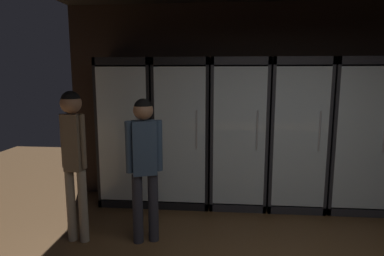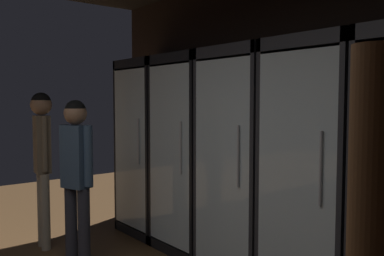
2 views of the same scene
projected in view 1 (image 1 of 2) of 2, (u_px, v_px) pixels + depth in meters
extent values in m
cube|color=black|center=(275.00, 104.00, 4.66)|extent=(6.00, 0.06, 2.80)
cube|color=black|center=(133.00, 129.00, 4.84)|extent=(0.74, 0.04, 2.03)
cube|color=black|center=(104.00, 131.00, 4.61)|extent=(0.04, 0.57, 2.03)
cube|color=black|center=(153.00, 132.00, 4.54)|extent=(0.04, 0.57, 2.03)
cube|color=black|center=(126.00, 62.00, 4.42)|extent=(0.74, 0.57, 0.10)
cube|color=black|center=(131.00, 197.00, 4.73)|extent=(0.74, 0.57, 0.10)
cube|color=white|center=(133.00, 129.00, 4.81)|extent=(0.66, 0.02, 1.79)
cube|color=silver|center=(123.00, 135.00, 4.30)|extent=(0.66, 0.02, 1.79)
cylinder|color=#B2B2B7|center=(138.00, 128.00, 4.24)|extent=(0.02, 0.02, 0.50)
cube|color=silver|center=(130.00, 193.00, 4.72)|extent=(0.64, 0.49, 0.02)
cylinder|color=#9EAD99|center=(119.00, 185.00, 4.69)|extent=(0.08, 0.08, 0.22)
cylinder|color=#9EAD99|center=(118.00, 175.00, 4.66)|extent=(0.03, 0.03, 0.08)
cylinder|color=#B2332D|center=(119.00, 186.00, 4.69)|extent=(0.08, 0.08, 0.09)
cylinder|color=black|center=(142.00, 185.00, 4.73)|extent=(0.06, 0.06, 0.19)
cylinder|color=black|center=(141.00, 176.00, 4.70)|extent=(0.02, 0.02, 0.09)
cylinder|color=#B2332D|center=(142.00, 185.00, 4.73)|extent=(0.07, 0.07, 0.06)
cube|color=silver|center=(129.00, 163.00, 4.65)|extent=(0.64, 0.49, 0.02)
cylinder|color=black|center=(118.00, 154.00, 4.66)|extent=(0.08, 0.08, 0.22)
cylinder|color=black|center=(118.00, 145.00, 4.63)|extent=(0.03, 0.03, 0.07)
cylinder|color=beige|center=(118.00, 154.00, 4.66)|extent=(0.08, 0.08, 0.07)
cylinder|color=gray|center=(141.00, 156.00, 4.63)|extent=(0.07, 0.07, 0.18)
cylinder|color=gray|center=(140.00, 147.00, 4.61)|extent=(0.02, 0.02, 0.08)
cylinder|color=white|center=(141.00, 158.00, 4.63)|extent=(0.07, 0.07, 0.07)
cube|color=silver|center=(128.00, 132.00, 4.58)|extent=(0.64, 0.49, 0.02)
cylinder|color=brown|center=(111.00, 123.00, 4.56)|extent=(0.07, 0.07, 0.24)
cylinder|color=brown|center=(111.00, 112.00, 4.53)|extent=(0.02, 0.02, 0.09)
cylinder|color=#B2332D|center=(111.00, 125.00, 4.56)|extent=(0.07, 0.07, 0.07)
cylinder|color=#336B38|center=(124.00, 123.00, 4.60)|extent=(0.08, 0.08, 0.22)
cylinder|color=#336B38|center=(124.00, 113.00, 4.58)|extent=(0.03, 0.03, 0.08)
cylinder|color=#2D2D33|center=(124.00, 125.00, 4.61)|extent=(0.08, 0.08, 0.06)
cylinder|color=gray|center=(133.00, 125.00, 4.51)|extent=(0.06, 0.06, 0.20)
cylinder|color=gray|center=(133.00, 115.00, 4.48)|extent=(0.02, 0.02, 0.08)
cylinder|color=beige|center=(133.00, 125.00, 4.51)|extent=(0.07, 0.07, 0.06)
cylinder|color=#194723|center=(146.00, 125.00, 4.54)|extent=(0.07, 0.07, 0.20)
cylinder|color=#194723|center=(145.00, 115.00, 4.52)|extent=(0.02, 0.02, 0.08)
cylinder|color=#2D2D33|center=(146.00, 125.00, 4.54)|extent=(0.07, 0.07, 0.06)
cube|color=silver|center=(127.00, 101.00, 4.50)|extent=(0.64, 0.49, 0.02)
cylinder|color=#194723|center=(112.00, 91.00, 4.53)|extent=(0.07, 0.07, 0.24)
cylinder|color=#194723|center=(112.00, 79.00, 4.50)|extent=(0.03, 0.03, 0.10)
cylinder|color=beige|center=(112.00, 92.00, 4.53)|extent=(0.08, 0.08, 0.08)
cylinder|color=black|center=(127.00, 92.00, 4.49)|extent=(0.06, 0.06, 0.23)
cylinder|color=black|center=(127.00, 80.00, 4.47)|extent=(0.02, 0.02, 0.07)
cylinder|color=#B2332D|center=(128.00, 93.00, 4.49)|extent=(0.06, 0.06, 0.09)
cylinder|color=gray|center=(142.00, 93.00, 4.46)|extent=(0.08, 0.08, 0.19)
cylinder|color=gray|center=(142.00, 83.00, 4.43)|extent=(0.03, 0.03, 0.09)
cylinder|color=beige|center=(142.00, 95.00, 4.46)|extent=(0.08, 0.08, 0.07)
cube|color=black|center=(185.00, 130.00, 4.77)|extent=(0.74, 0.04, 2.03)
cube|color=black|center=(157.00, 132.00, 4.54)|extent=(0.04, 0.57, 2.03)
cube|color=black|center=(208.00, 133.00, 4.47)|extent=(0.04, 0.57, 2.03)
cube|color=black|center=(182.00, 62.00, 4.35)|extent=(0.74, 0.57, 0.10)
cube|color=black|center=(183.00, 199.00, 4.66)|extent=(0.74, 0.57, 0.10)
cube|color=white|center=(184.00, 130.00, 4.74)|extent=(0.66, 0.02, 1.79)
cube|color=silver|center=(180.00, 136.00, 4.23)|extent=(0.66, 0.02, 1.79)
cylinder|color=#B2B2B7|center=(197.00, 129.00, 4.17)|extent=(0.02, 0.02, 0.50)
cube|color=silver|center=(183.00, 194.00, 4.65)|extent=(0.64, 0.49, 0.02)
cylinder|color=black|center=(168.00, 187.00, 4.64)|extent=(0.06, 0.06, 0.19)
cylinder|color=black|center=(168.00, 179.00, 4.62)|extent=(0.02, 0.02, 0.07)
cylinder|color=tan|center=(168.00, 188.00, 4.64)|extent=(0.07, 0.07, 0.06)
cylinder|color=brown|center=(183.00, 187.00, 4.62)|extent=(0.07, 0.07, 0.22)
cylinder|color=brown|center=(183.00, 177.00, 4.60)|extent=(0.03, 0.03, 0.08)
cylinder|color=beige|center=(183.00, 188.00, 4.62)|extent=(0.08, 0.08, 0.07)
cylinder|color=#194723|center=(197.00, 187.00, 4.60)|extent=(0.07, 0.07, 0.21)
cylinder|color=#194723|center=(197.00, 177.00, 4.58)|extent=(0.03, 0.03, 0.10)
cylinder|color=#B2332D|center=(197.00, 189.00, 4.61)|extent=(0.08, 0.08, 0.07)
cube|color=silver|center=(183.00, 164.00, 4.58)|extent=(0.64, 0.49, 0.02)
cylinder|color=#9EAD99|center=(165.00, 155.00, 4.57)|extent=(0.07, 0.07, 0.24)
cylinder|color=#9EAD99|center=(165.00, 145.00, 4.55)|extent=(0.03, 0.03, 0.06)
cylinder|color=tan|center=(165.00, 157.00, 4.57)|extent=(0.07, 0.07, 0.07)
cylinder|color=#194723|center=(177.00, 155.00, 4.61)|extent=(0.08, 0.08, 0.22)
cylinder|color=#194723|center=(177.00, 145.00, 4.59)|extent=(0.03, 0.03, 0.08)
cylinder|color=tan|center=(177.00, 157.00, 4.61)|extent=(0.08, 0.08, 0.08)
cylinder|color=#336B38|center=(188.00, 157.00, 4.56)|extent=(0.07, 0.07, 0.20)
cylinder|color=#336B38|center=(188.00, 147.00, 4.54)|extent=(0.02, 0.02, 0.08)
cylinder|color=beige|center=(188.00, 157.00, 4.57)|extent=(0.07, 0.07, 0.05)
cylinder|color=#194723|center=(199.00, 156.00, 4.54)|extent=(0.06, 0.06, 0.23)
cylinder|color=#194723|center=(199.00, 145.00, 4.52)|extent=(0.03, 0.03, 0.06)
cylinder|color=#B2332D|center=(199.00, 158.00, 4.55)|extent=(0.07, 0.07, 0.09)
cube|color=silver|center=(182.00, 133.00, 4.51)|extent=(0.64, 0.49, 0.02)
cylinder|color=black|center=(168.00, 124.00, 4.54)|extent=(0.07, 0.07, 0.22)
cylinder|color=black|center=(168.00, 113.00, 4.52)|extent=(0.03, 0.03, 0.09)
cylinder|color=#B2332D|center=(168.00, 125.00, 4.54)|extent=(0.08, 0.08, 0.06)
cylinder|color=brown|center=(182.00, 125.00, 4.45)|extent=(0.06, 0.06, 0.22)
cylinder|color=brown|center=(182.00, 114.00, 4.43)|extent=(0.02, 0.02, 0.08)
cylinder|color=#B2332D|center=(182.00, 125.00, 4.45)|extent=(0.07, 0.07, 0.07)
cylinder|color=#194723|center=(198.00, 125.00, 4.49)|extent=(0.08, 0.08, 0.21)
cylinder|color=#194723|center=(198.00, 115.00, 4.47)|extent=(0.02, 0.02, 0.08)
cylinder|color=beige|center=(198.00, 125.00, 4.49)|extent=(0.08, 0.08, 0.06)
cube|color=silver|center=(182.00, 101.00, 4.43)|extent=(0.64, 0.49, 0.02)
cylinder|color=black|center=(164.00, 94.00, 4.41)|extent=(0.07, 0.07, 0.18)
cylinder|color=black|center=(164.00, 83.00, 4.39)|extent=(0.02, 0.02, 0.10)
cylinder|color=tan|center=(164.00, 94.00, 4.41)|extent=(0.07, 0.07, 0.06)
cylinder|color=#9EAD99|center=(177.00, 93.00, 4.40)|extent=(0.06, 0.06, 0.21)
cylinder|color=#9EAD99|center=(176.00, 82.00, 4.37)|extent=(0.02, 0.02, 0.08)
cylinder|color=beige|center=(177.00, 95.00, 4.40)|extent=(0.07, 0.07, 0.06)
cylinder|color=brown|center=(188.00, 92.00, 4.41)|extent=(0.08, 0.08, 0.23)
cylinder|color=brown|center=(188.00, 81.00, 4.39)|extent=(0.02, 0.02, 0.06)
cylinder|color=white|center=(188.00, 94.00, 4.41)|extent=(0.08, 0.08, 0.06)
cylinder|color=#194723|center=(200.00, 93.00, 4.44)|extent=(0.06, 0.06, 0.20)
cylinder|color=#194723|center=(200.00, 82.00, 4.42)|extent=(0.02, 0.02, 0.08)
cylinder|color=beige|center=(200.00, 94.00, 4.44)|extent=(0.06, 0.06, 0.05)
cube|color=#2B2B30|center=(237.00, 130.00, 4.70)|extent=(0.74, 0.04, 2.03)
cube|color=#2B2B30|center=(212.00, 133.00, 4.47)|extent=(0.04, 0.57, 2.03)
cube|color=#2B2B30|center=(264.00, 134.00, 4.40)|extent=(0.04, 0.57, 2.03)
cube|color=#2B2B30|center=(240.00, 62.00, 4.28)|extent=(0.74, 0.57, 0.10)
cube|color=#2B2B30|center=(237.00, 201.00, 4.59)|extent=(0.74, 0.57, 0.10)
cube|color=white|center=(237.00, 131.00, 4.67)|extent=(0.66, 0.02, 1.79)
cube|color=silver|center=(239.00, 137.00, 4.17)|extent=(0.66, 0.02, 1.79)
cylinder|color=#B2B2B7|center=(257.00, 130.00, 4.10)|extent=(0.02, 0.02, 0.50)
cube|color=silver|center=(237.00, 196.00, 4.58)|extent=(0.64, 0.49, 0.02)
cylinder|color=brown|center=(219.00, 188.00, 4.61)|extent=(0.06, 0.06, 0.19)
cylinder|color=brown|center=(219.00, 179.00, 4.59)|extent=(0.02, 0.02, 0.08)
cylinder|color=white|center=(219.00, 188.00, 4.61)|extent=(0.07, 0.07, 0.07)
cylinder|color=gray|center=(231.00, 189.00, 4.54)|extent=(0.07, 0.07, 0.22)
cylinder|color=gray|center=(232.00, 179.00, 4.51)|extent=(0.02, 0.02, 0.08)
cylinder|color=#B2332D|center=(231.00, 191.00, 4.54)|extent=(0.07, 0.07, 0.06)
cylinder|color=brown|center=(242.00, 190.00, 4.55)|extent=(0.07, 0.07, 0.19)
cylinder|color=brown|center=(242.00, 181.00, 4.53)|extent=(0.02, 0.02, 0.08)
cylinder|color=white|center=(242.00, 189.00, 4.55)|extent=(0.07, 0.07, 0.07)
cylinder|color=#9EAD99|center=(254.00, 190.00, 4.54)|extent=(0.06, 0.06, 0.19)
cylinder|color=#9EAD99|center=(254.00, 180.00, 4.52)|extent=(0.02, 0.02, 0.10)
cylinder|color=#2D2D33|center=(254.00, 191.00, 4.55)|extent=(0.07, 0.07, 0.05)
cube|color=silver|center=(237.00, 166.00, 4.51)|extent=(0.64, 0.49, 0.02)
cylinder|color=brown|center=(220.00, 157.00, 4.53)|extent=(0.06, 0.06, 0.21)
cylinder|color=brown|center=(220.00, 147.00, 4.50)|extent=(0.02, 0.02, 0.09)
cylinder|color=beige|center=(220.00, 157.00, 4.52)|extent=(0.07, 0.07, 0.07)
cylinder|color=brown|center=(232.00, 159.00, 4.46)|extent=(0.07, 0.07, 0.20)
cylinder|color=brown|center=(233.00, 149.00, 4.43)|extent=(0.02, 0.02, 0.06)
cylinder|color=beige|center=(232.00, 158.00, 4.46)|extent=(0.07, 0.07, 0.07)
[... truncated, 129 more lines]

